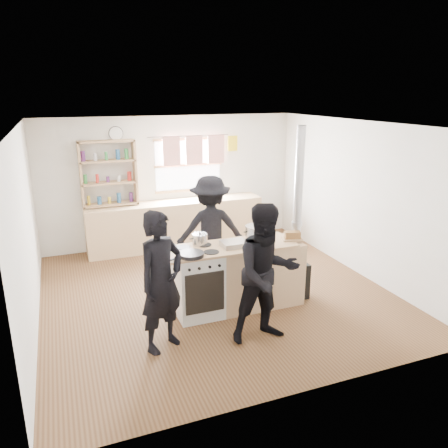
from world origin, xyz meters
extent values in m
cube|color=brown|center=(0.00, 0.00, -0.01)|extent=(5.00, 5.00, 0.01)
cube|color=#DAB583|center=(0.00, 2.22, 0.45)|extent=(3.40, 0.55, 0.90)
cube|color=tan|center=(-1.20, 2.34, 0.94)|extent=(1.00, 0.28, 0.03)
cube|color=tan|center=(-1.20, 2.34, 1.33)|extent=(1.00, 0.28, 0.03)
cube|color=tan|center=(-1.20, 2.34, 1.74)|extent=(1.00, 0.28, 0.03)
cube|color=tan|center=(-1.20, 2.34, 2.08)|extent=(1.00, 0.28, 0.03)
cube|color=tan|center=(-1.68, 2.34, 1.50)|extent=(0.04, 0.28, 1.20)
cube|color=tan|center=(-0.72, 2.34, 1.50)|extent=(0.04, 0.28, 1.20)
cylinder|color=silver|center=(0.84, 2.22, 1.05)|extent=(0.10, 0.10, 0.31)
cube|color=silver|center=(-0.45, -0.55, 0.45)|extent=(0.60, 0.60, 0.90)
cube|color=tan|center=(0.45, -0.55, 0.45)|extent=(1.20, 0.60, 0.90)
cube|color=tan|center=(0.00, -0.55, 0.92)|extent=(1.84, 0.64, 0.03)
cylinder|color=black|center=(-0.59, -0.74, 0.96)|extent=(0.41, 0.41, 0.05)
cylinder|color=#366321|center=(-0.59, -0.74, 0.97)|extent=(0.29, 0.29, 0.02)
cube|color=silver|center=(0.07, -0.58, 0.96)|extent=(0.35, 0.28, 0.07)
cube|color=brown|center=(0.07, -0.58, 0.98)|extent=(0.29, 0.24, 0.02)
cylinder|color=silver|center=(-0.35, -0.36, 1.00)|extent=(0.21, 0.21, 0.14)
cylinder|color=silver|center=(-0.35, -0.36, 1.08)|extent=(0.21, 0.21, 0.01)
sphere|color=black|center=(-0.35, -0.36, 1.09)|extent=(0.03, 0.03, 0.03)
cylinder|color=silver|center=(0.45, -0.46, 1.03)|extent=(0.31, 0.31, 0.20)
cylinder|color=silver|center=(0.45, -0.46, 1.13)|extent=(0.32, 0.32, 0.01)
sphere|color=black|center=(0.45, -0.46, 1.15)|extent=(0.03, 0.03, 0.03)
cube|color=tan|center=(0.93, -0.63, 0.94)|extent=(0.32, 0.27, 0.02)
cube|color=olive|center=(0.93, -0.63, 1.00)|extent=(0.24, 0.17, 0.10)
cube|color=black|center=(1.04, -0.55, 0.26)|extent=(0.35, 0.35, 0.53)
cylinder|color=#ADADB2|center=(1.04, -0.55, 1.51)|extent=(0.12, 0.12, 1.97)
imported|color=black|center=(-1.08, -1.18, 0.84)|extent=(0.73, 0.65, 1.68)
imported|color=black|center=(0.13, -1.44, 0.86)|extent=(0.84, 0.66, 1.72)
imported|color=black|center=(0.09, 0.47, 0.85)|extent=(1.18, 0.79, 1.70)
camera|label=1|loc=(-2.05, -5.71, 2.93)|focal=35.00mm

